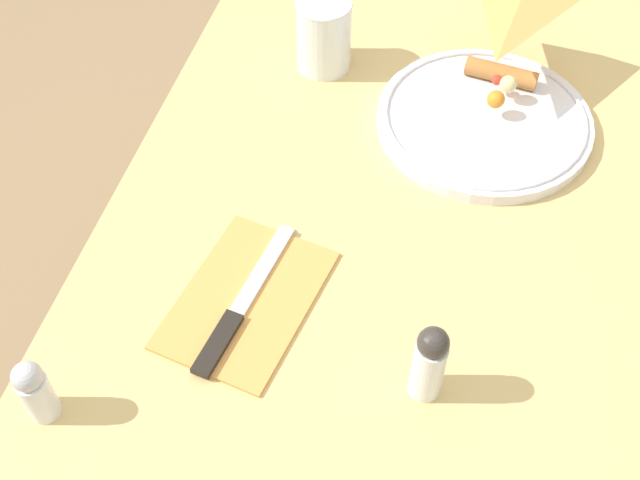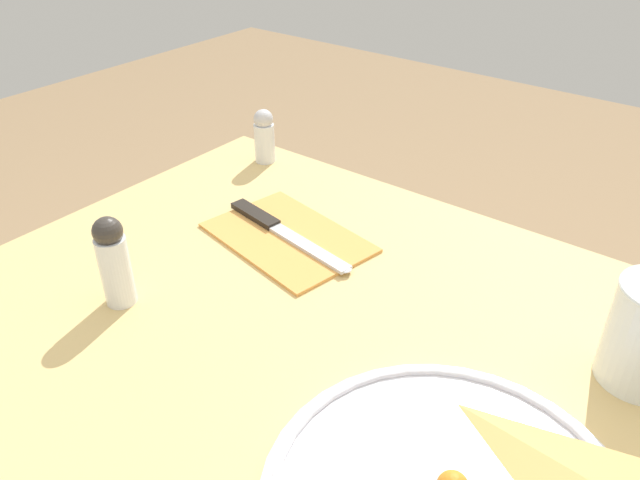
{
  "view_description": "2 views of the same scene",
  "coord_description": "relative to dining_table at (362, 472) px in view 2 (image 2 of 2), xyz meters",
  "views": [
    {
      "loc": [
        -0.65,
        -0.06,
        1.41
      ],
      "look_at": [
        -0.13,
        0.07,
        0.75
      ],
      "focal_mm": 45.0,
      "sensor_mm": 36.0,
      "label": 1
    },
    {
      "loc": [
        0.21,
        -0.34,
        1.11
      ],
      "look_at": [
        -0.13,
        0.1,
        0.76
      ],
      "focal_mm": 35.0,
      "sensor_mm": 36.0,
      "label": 2
    }
  ],
  "objects": [
    {
      "name": "dining_table",
      "position": [
        0.0,
        0.0,
        0.0
      ],
      "size": [
        0.92,
        0.65,
        0.71
      ],
      "color": "#DBB770",
      "rests_on": "ground_plane"
    },
    {
      "name": "napkin_folded",
      "position": [
        -0.2,
        0.13,
        0.13
      ],
      "size": [
        0.21,
        0.16,
        0.0
      ],
      "rotation": [
        0.0,
        0.0,
        -0.19
      ],
      "color": "#E59E4C",
      "rests_on": "dining_table"
    },
    {
      "name": "butter_knife",
      "position": [
        -0.22,
        0.13,
        0.14
      ],
      "size": [
        0.21,
        0.05,
        0.01
      ],
      "rotation": [
        0.0,
        0.0,
        -0.17
      ],
      "color": "black",
      "rests_on": "napkin_folded"
    },
    {
      "name": "salt_shaker",
      "position": [
        -0.37,
        0.28,
        0.17
      ],
      "size": [
        0.03,
        0.03,
        0.08
      ],
      "color": "white",
      "rests_on": "dining_table"
    },
    {
      "name": "pepper_shaker",
      "position": [
        -0.26,
        -0.06,
        0.18
      ],
      "size": [
        0.03,
        0.03,
        0.1
      ],
      "color": "white",
      "rests_on": "dining_table"
    }
  ]
}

